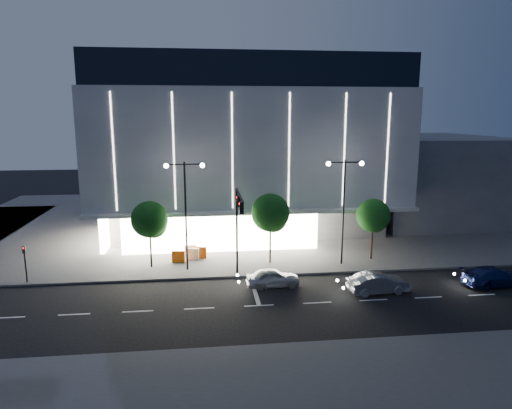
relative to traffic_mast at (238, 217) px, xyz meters
The scene contains 19 objects.
ground 6.12m from the traffic_mast, 106.66° to the right, with size 160.00×160.00×0.00m, color black.
sidewalk_museum 21.62m from the traffic_mast, 79.04° to the left, with size 70.00×40.00×0.15m, color #474747.
sidewalk_near 16.61m from the traffic_mast, 75.38° to the right, with size 70.00×10.00×0.15m, color #474747.
museum 19.54m from the traffic_mast, 84.04° to the left, with size 30.00×25.80×18.00m.
annex_building 32.43m from the traffic_mast, 39.57° to the left, with size 16.00×20.00×10.00m, color #4C4C51.
traffic_mast is the anchor object (origin of this frame).
street_lamp_west 4.89m from the traffic_mast, 146.35° to the left, with size 3.16×0.36×9.00m.
street_lamp_east 9.43m from the traffic_mast, 16.48° to the left, with size 3.16×0.36×9.00m.
ped_signal_far 16.35m from the traffic_mast, behind, with size 0.22×0.24×3.00m.
tree_left 7.95m from the traffic_mast, 152.16° to the left, with size 3.02×3.02×5.72m.
tree_mid 4.82m from the traffic_mast, 50.58° to the left, with size 3.25×3.25×6.15m.
tree_right 12.63m from the traffic_mast, 17.02° to the left, with size 2.91×2.91×5.51m.
car_lead 5.21m from the traffic_mast, 31.38° to the right, with size 1.61×4.00×1.36m, color #A7AAAE.
car_second 11.26m from the traffic_mast, 20.15° to the right, with size 1.54×4.42×1.45m, color #9EA1A6.
car_third 19.70m from the traffic_mast, ahead, with size 2.01×4.93×1.43m, color navy.
barrier_a 7.98m from the traffic_mast, 136.26° to the left, with size 1.10×0.25×1.00m, color #FF610E.
barrier_b 8.57m from the traffic_mast, 121.24° to the left, with size 1.10×0.25×1.00m, color white.
barrier_c 7.73m from the traffic_mast, 117.67° to the left, with size 1.10×0.25×1.00m, color #CE4F0B.
barrier_d 7.75m from the traffic_mast, 124.57° to the left, with size 1.10×0.25×1.00m, color silver.
Camera 1 is at (-1.53, -30.05, 12.64)m, focal length 32.00 mm.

